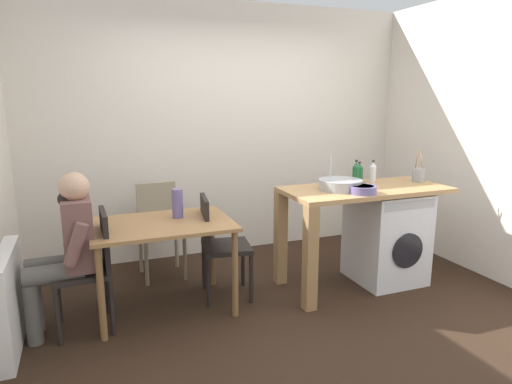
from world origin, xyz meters
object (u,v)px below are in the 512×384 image
Objects in this scene: bottle_tall_green at (356,173)px; bottle_squat_brown at (359,173)px; washing_machine at (386,236)px; chair_spare_by_wall at (159,224)px; mixing_bowl at (362,189)px; bottle_clear_small at (373,172)px; vase at (177,203)px; seated_person at (66,245)px; dining_table at (162,234)px; chair_person_seat at (92,263)px; utensil_crock at (418,175)px; chair_opposite at (218,241)px.

bottle_tall_green is 0.12m from bottle_squat_brown.
chair_spare_by_wall is at bearing 154.76° from washing_machine.
mixing_bowl is at bearing 142.27° from chair_spare_by_wall.
vase is at bearing 178.18° from bottle_clear_small.
vase is at bearing 172.46° from washing_machine.
seated_person reaches higher than bottle_squat_brown.
dining_table is 2.08m from washing_machine.
bottle_clear_small reaches higher than mixing_bowl.
chair_person_seat is 3.73× the size of vase.
vase is at bearing -75.77° from chair_person_seat.
mixing_bowl is at bearing -16.92° from vase.
bottle_clear_small is 0.55m from mixing_bowl.
bottle_tall_green is at bearing -89.07° from chair_person_seat.
chair_person_seat and chair_spare_by_wall have the same top height.
utensil_crock is (2.98, -0.00, 0.48)m from chair_person_seat.
mixing_bowl is (1.63, -0.35, 0.31)m from dining_table.
chair_spare_by_wall is 2.54m from utensil_crock.
bottle_tall_green is at bearing -89.13° from seated_person.
chair_opposite is 1.61m from washing_machine.
mixing_bowl reaches higher than vase.
dining_table is 4.56× the size of vase.
mixing_bowl is (2.34, -0.25, 0.29)m from seated_person.
utensil_crock reaches higher than chair_spare_by_wall.
washing_machine is at bearing 90.96° from chair_opposite.
seated_person is (-0.80, -0.88, 0.16)m from chair_spare_by_wall.
utensil_crock reaches higher than bottle_tall_green.
chair_spare_by_wall is 1.96m from mixing_bowl.
chair_spare_by_wall is 3.93× the size of bottle_tall_green.
chair_spare_by_wall is 2.12m from bottle_clear_small.
dining_table is 5.25× the size of bottle_clear_small.
seated_person is 2.78m from washing_machine.
chair_person_seat is at bearing -175.60° from bottle_squat_brown.
bottle_tall_green reaches higher than vase.
chair_person_seat is at bearing -90.00° from seated_person.
seated_person reaches higher than washing_machine.
bottle_squat_brown is at bearing -87.42° from seated_person.
vase is (-1.75, 0.01, -0.15)m from bottle_squat_brown.
utensil_crock is (0.80, 0.25, 0.03)m from mixing_bowl.
bottle_clear_small reaches higher than chair_opposite.
chair_opposite is at bearing 7.32° from dining_table.
seated_person reaches higher than bottle_clear_small.
mixing_bowl reaches higher than chair_spare_by_wall.
bottle_squat_brown is at bearing -0.33° from vase.
bottle_tall_green reaches higher than chair_spare_by_wall.
bottle_tall_green is at bearing 96.36° from chair_opposite.
utensil_crock is at bearing 157.97° from chair_spare_by_wall.
utensil_crock is (0.42, -0.14, -0.03)m from bottle_clear_small.
seated_person is 5.23× the size of bottle_tall_green.
dining_table is 5.62× the size of bottle_squat_brown.
seated_person reaches higher than chair_opposite.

